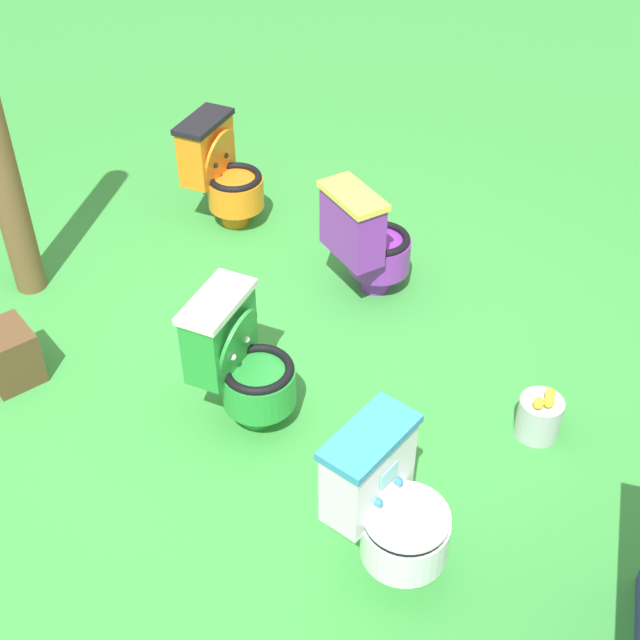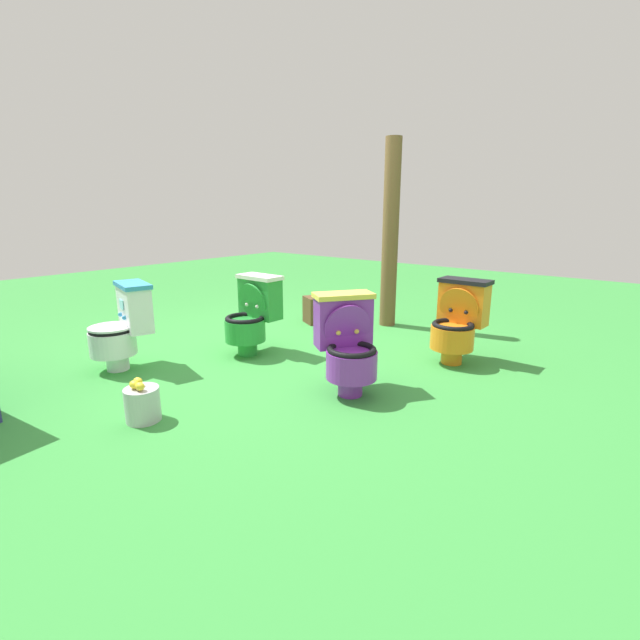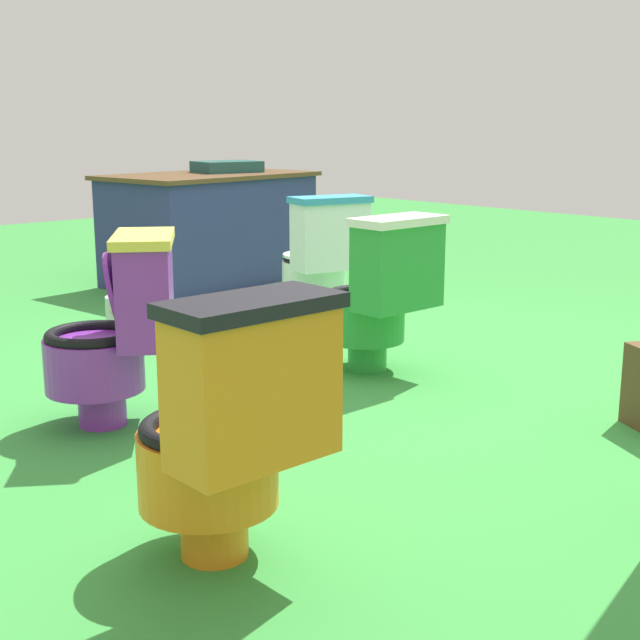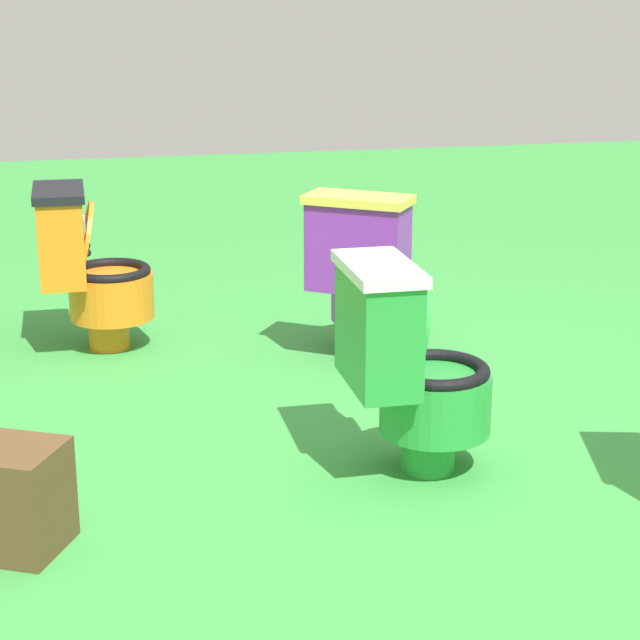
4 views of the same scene
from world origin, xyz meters
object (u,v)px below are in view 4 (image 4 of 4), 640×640
(toilet_green, at_px, (409,366))
(small_crate, at_px, (10,498))
(toilet_purple, at_px, (366,272))
(toilet_orange, at_px, (88,267))

(toilet_green, bearing_deg, small_crate, -78.66)
(toilet_purple, distance_m, small_crate, 2.08)
(toilet_orange, bearing_deg, toilet_purple, 73.62)
(toilet_purple, height_order, small_crate, toilet_purple)
(toilet_purple, xyz_separation_m, toilet_green, (1.22, -0.18, 0.00))
(toilet_orange, relative_size, toilet_purple, 1.00)
(toilet_purple, bearing_deg, toilet_green, -63.39)
(toilet_orange, relative_size, toilet_green, 1.00)
(toilet_green, relative_size, small_crate, 2.32)
(toilet_orange, xyz_separation_m, toilet_green, (1.57, 0.98, 0.00))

